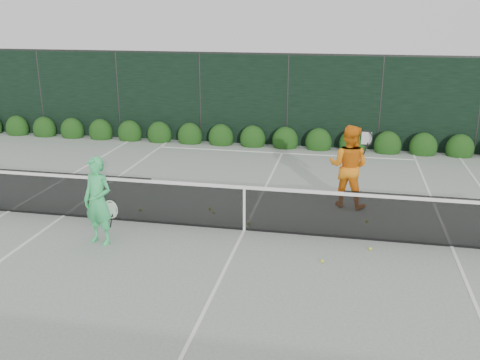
# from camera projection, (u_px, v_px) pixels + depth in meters

# --- Properties ---
(ground) EXTENTS (80.00, 80.00, 0.00)m
(ground) POSITION_uv_depth(u_px,v_px,m) (244.00, 230.00, 11.17)
(ground) COLOR gray
(ground) RESTS_ON ground
(tennis_net) EXTENTS (12.90, 0.10, 1.07)m
(tennis_net) POSITION_uv_depth(u_px,v_px,m) (243.00, 206.00, 11.02)
(tennis_net) COLOR black
(tennis_net) RESTS_ON ground
(player_woman) EXTENTS (0.73, 0.57, 1.75)m
(player_woman) POSITION_uv_depth(u_px,v_px,m) (98.00, 201.00, 10.32)
(player_woman) COLOR #3DD172
(player_woman) RESTS_ON ground
(player_man) EXTENTS (1.09, 0.95, 1.93)m
(player_man) POSITION_uv_depth(u_px,v_px,m) (348.00, 166.00, 12.28)
(player_man) COLOR orange
(player_man) RESTS_ON ground
(court_lines) EXTENTS (11.03, 23.83, 0.01)m
(court_lines) POSITION_uv_depth(u_px,v_px,m) (244.00, 230.00, 11.17)
(court_lines) COLOR white
(court_lines) RESTS_ON ground
(windscreen_fence) EXTENTS (32.00, 21.07, 3.06)m
(windscreen_fence) POSITION_uv_depth(u_px,v_px,m) (211.00, 207.00, 8.18)
(windscreen_fence) COLOR black
(windscreen_fence) RESTS_ON ground
(hedge_row) EXTENTS (31.66, 0.65, 0.94)m
(hedge_row) POSITION_uv_depth(u_px,v_px,m) (285.00, 141.00, 17.78)
(hedge_row) COLOR #15340E
(hedge_row) RESTS_ON ground
(tennis_balls) EXTENTS (5.17, 2.26, 0.07)m
(tennis_balls) POSITION_uv_depth(u_px,v_px,m) (263.00, 225.00, 11.36)
(tennis_balls) COLOR #CAD830
(tennis_balls) RESTS_ON ground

